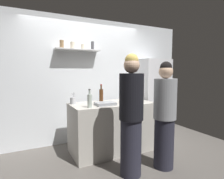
{
  "coord_description": "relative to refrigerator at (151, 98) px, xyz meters",
  "views": [
    {
      "loc": [
        -1.26,
        -2.55,
        1.48
      ],
      "look_at": [
        0.25,
        0.47,
        1.16
      ],
      "focal_mm": 29.52,
      "sensor_mm": 36.0,
      "label": 1
    }
  ],
  "objects": [
    {
      "name": "ground_plane",
      "position": [
        -1.46,
        -0.85,
        -0.88
      ],
      "size": [
        5.28,
        5.28,
        0.0
      ],
      "primitive_type": "plane",
      "color": "#59544F"
    },
    {
      "name": "back_wall_assembly",
      "position": [
        -1.46,
        0.4,
        0.42
      ],
      "size": [
        4.8,
        0.32,
        2.6
      ],
      "color": "white",
      "rests_on": "ground"
    },
    {
      "name": "refrigerator",
      "position": [
        0.0,
        0.0,
        0.0
      ],
      "size": [
        0.67,
        0.67,
        1.76
      ],
      "color": "white",
      "rests_on": "ground"
    },
    {
      "name": "counter",
      "position": [
        -1.21,
        -0.38,
        -0.43
      ],
      "size": [
        1.52,
        0.76,
        0.91
      ],
      "primitive_type": "cube",
      "color": "#B7B2A8",
      "rests_on": "ground"
    },
    {
      "name": "baking_pan",
      "position": [
        -1.42,
        -0.54,
        0.05
      ],
      "size": [
        0.34,
        0.24,
        0.05
      ],
      "primitive_type": "cube",
      "color": "gray",
      "rests_on": "counter"
    },
    {
      "name": "utensil_holder",
      "position": [
        -1.89,
        -0.17,
        0.09
      ],
      "size": [
        0.1,
        0.1,
        0.21
      ],
      "color": "#B2B2B7",
      "rests_on": "counter"
    },
    {
      "name": "wine_bottle_amber_glass",
      "position": [
        -1.3,
        -0.07,
        0.15
      ],
      "size": [
        0.08,
        0.08,
        0.33
      ],
      "color": "#472814",
      "rests_on": "counter"
    },
    {
      "name": "wine_bottle_pale_glass",
      "position": [
        -1.73,
        -0.63,
        0.14
      ],
      "size": [
        0.07,
        0.07,
        0.3
      ],
      "color": "#B2BFB2",
      "rests_on": "counter"
    },
    {
      "name": "wine_bottle_dark_glass",
      "position": [
        -0.66,
        -0.36,
        0.14
      ],
      "size": [
        0.08,
        0.08,
        0.31
      ],
      "color": "black",
      "rests_on": "counter"
    },
    {
      "name": "water_bottle_plastic",
      "position": [
        -0.86,
        -0.38,
        0.12
      ],
      "size": [
        0.08,
        0.08,
        0.22
      ],
      "color": "silver",
      "rests_on": "counter"
    },
    {
      "name": "person_blonde",
      "position": [
        -1.35,
        -1.26,
        -0.02
      ],
      "size": [
        0.34,
        0.34,
        1.73
      ],
      "rotation": [
        0.0,
        0.0,
        1.76
      ],
      "color": "#262633",
      "rests_on": "ground"
    },
    {
      "name": "person_grey_hoodie",
      "position": [
        -0.77,
        -1.3,
        -0.08
      ],
      "size": [
        0.34,
        0.34,
        1.63
      ],
      "rotation": [
        0.0,
        0.0,
        1.9
      ],
      "color": "#262633",
      "rests_on": "ground"
    }
  ]
}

